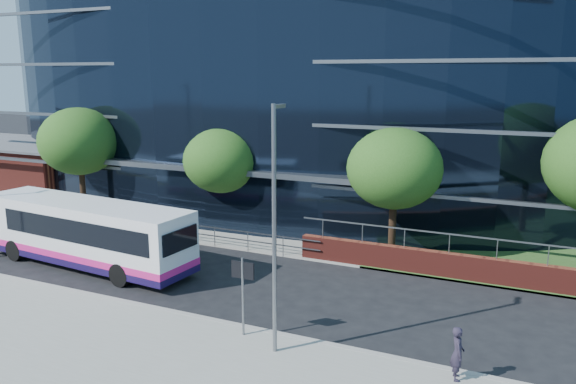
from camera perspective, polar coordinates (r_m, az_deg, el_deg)
The scene contains 16 objects.
ground at distance 23.69m, azimuth -12.34°, elevation -10.72°, with size 200.00×200.00×0.00m, color black.
pavement_near at distance 20.29m, azimuth -21.09°, elevation -15.08°, with size 80.00×8.00×0.15m, color gray.
kerb at distance 22.94m, azimuth -13.86°, elevation -11.36°, with size 80.00×0.25×0.16m, color gray.
yellow_line_outer at distance 23.11m, azimuth -13.54°, elevation -11.36°, with size 80.00×0.08×0.01m, color gold.
yellow_line_inner at distance 23.22m, azimuth -13.31°, elevation -11.24°, with size 80.00×0.08×0.01m, color gold.
far_forecourt at distance 35.49m, azimuth -9.52°, elevation -2.86°, with size 50.00×8.00×0.10m, color gray.
glass_office at distance 41.98m, azimuth 0.06°, elevation 10.56°, with size 44.00×23.10×16.00m.
brick_pavilion at distance 47.47m, azimuth -24.12°, elevation 2.32°, with size 8.60×6.66×4.40m.
guard_railings at distance 33.43m, azimuth -16.25°, elevation -2.74°, with size 24.00×0.05×1.10m.
street_sign at distance 19.35m, azimuth -4.62°, elevation -8.90°, with size 0.85×0.09×2.80m.
tree_far_a at distance 37.52m, azimuth -20.45°, elevation 4.84°, with size 4.95×4.95×6.98m.
tree_far_b at distance 31.82m, azimuth -6.79°, elevation 3.17°, with size 4.29×4.29×6.05m.
tree_far_c at distance 27.48m, azimuth 10.77°, elevation 2.34°, with size 4.62×4.62×6.51m.
streetlight_east at distance 17.48m, azimuth -1.37°, elevation -3.25°, with size 0.15×0.77×8.00m.
city_bus at distance 28.19m, azimuth -19.74°, elevation -3.92°, with size 11.70×3.56×3.12m.
pedestrian at distance 17.86m, azimuth 16.84°, elevation -15.40°, with size 0.60×0.39×1.64m, color #241E2D.
Camera 1 is at (13.38, -17.34, 9.03)m, focal length 35.00 mm.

